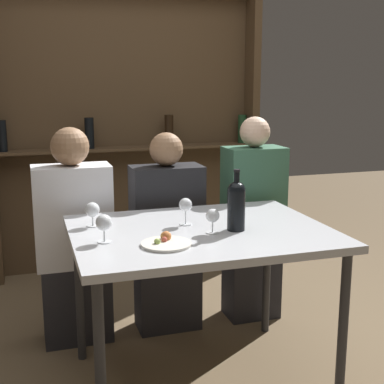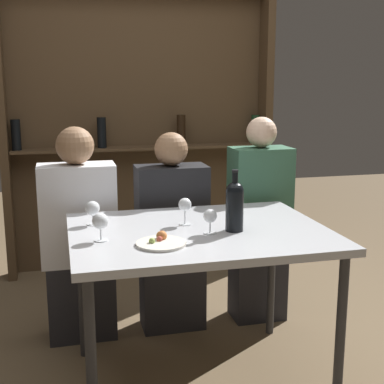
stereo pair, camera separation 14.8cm
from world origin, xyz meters
TOP-DOWN VIEW (x-y plane):
  - ground_plane at (0.00, 0.00)m, footprint 10.00×10.00m
  - dining_table at (0.00, 0.00)m, footprint 1.19×0.91m
  - wine_rack_wall at (0.00, 1.77)m, footprint 2.05×0.21m
  - wine_bottle at (0.15, -0.06)m, footprint 0.08×0.08m
  - wine_glass_0 at (-0.46, -0.07)m, footprint 0.07×0.07m
  - wine_glass_1 at (-0.47, 0.20)m, footprint 0.07×0.07m
  - wine_glass_2 at (0.03, -0.08)m, footprint 0.06×0.06m
  - wine_glass_3 at (-0.04, 0.10)m, footprint 0.06×0.06m
  - food_plate_0 at (-0.22, -0.18)m, footprint 0.21×0.21m
  - seated_person_left at (-0.53, 0.62)m, footprint 0.42×0.22m
  - seated_person_center at (-0.00, 0.62)m, footprint 0.41×0.22m
  - seated_person_right at (0.54, 0.62)m, footprint 0.35×0.22m

SIDE VIEW (x-z plane):
  - ground_plane at x=0.00m, z-range 0.00..0.00m
  - seated_person_center at x=0.00m, z-range -0.04..1.13m
  - seated_person_left at x=-0.53m, z-range -0.04..1.18m
  - seated_person_right at x=0.54m, z-range -0.03..1.21m
  - dining_table at x=0.00m, z-range 0.32..1.10m
  - food_plate_0 at x=-0.22m, z-range 0.76..0.81m
  - wine_glass_2 at x=0.03m, z-range 0.80..0.91m
  - wine_glass_1 at x=-0.47m, z-range 0.80..0.91m
  - wine_glass_0 at x=-0.46m, z-range 0.80..0.92m
  - wine_glass_3 at x=-0.04m, z-range 0.81..0.94m
  - wine_bottle at x=0.15m, z-range 0.76..1.05m
  - wine_rack_wall at x=0.00m, z-range 0.00..2.38m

